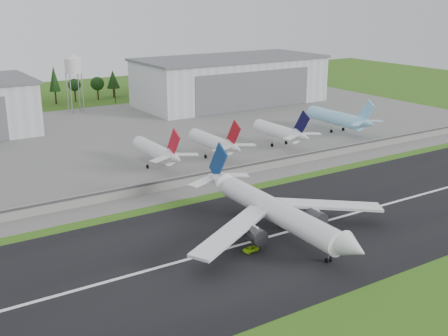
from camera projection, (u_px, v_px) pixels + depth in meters
ground at (343, 238)px, 137.38m from camera, size 600.00×600.00×0.00m
runway at (316, 224)px, 145.42m from camera, size 320.00×60.00×0.10m
runway_centerline at (316, 224)px, 145.40m from camera, size 220.00×1.00×0.02m
apron at (139, 138)px, 233.97m from camera, size 320.00×150.00×0.10m
blast_fence at (223, 173)px, 181.11m from camera, size 240.00×0.61×3.50m
hangar_east at (230, 80)px, 305.06m from camera, size 102.00×47.00×25.20m
water_tower at (73, 64)px, 276.50m from camera, size 8.40×8.40×29.40m
utility_poles at (77, 107)px, 298.38m from camera, size 230.00×3.00×12.00m
treeline at (68, 103)px, 310.45m from camera, size 320.00×16.00×22.00m
main_airliner at (278, 217)px, 137.02m from camera, size 57.26×59.14×18.17m
ground_vehicle at (251, 249)px, 129.59m from camera, size 4.42×2.48×1.17m
parked_jet_red_a at (158, 152)px, 190.83m from camera, size 7.36×31.29×16.41m
parked_jet_red_b at (216, 142)px, 202.75m from camera, size 7.36×31.29×16.39m
parked_jet_navy at (282, 132)px, 218.37m from camera, size 7.36×31.29×16.43m
parked_jet_skyblue at (340, 119)px, 240.85m from camera, size 7.36×37.29×16.75m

